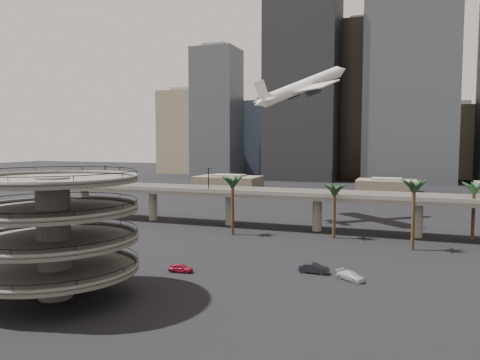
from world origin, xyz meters
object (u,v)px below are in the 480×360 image
(airborne_jet, at_px, (302,87))
(car_b, at_px, (314,268))
(parking_ramp, at_px, (54,225))
(overpass, at_px, (272,198))
(car_c, at_px, (351,276))
(car_a, at_px, (181,268))

(airborne_jet, relative_size, car_b, 5.05)
(parking_ramp, relative_size, car_b, 4.67)
(overpass, relative_size, car_c, 28.03)
(car_a, height_order, car_b, car_b)
(airborne_jet, xyz_separation_m, car_c, (19.93, -53.87, -34.80))
(car_a, distance_m, car_c, 26.60)
(car_b, bearing_deg, overpass, 27.35)
(overpass, xyz_separation_m, car_a, (-2.90, -42.27, -6.67))
(overpass, bearing_deg, parking_ramp, -102.43)
(overpass, relative_size, car_b, 27.37)
(parking_ramp, height_order, car_c, parking_ramp)
(overpass, height_order, car_a, overpass)
(airborne_jet, distance_m, car_c, 67.16)
(overpass, height_order, airborne_jet, airborne_jet)
(airborne_jet, height_order, car_c, airborne_jet)
(airborne_jet, bearing_deg, overpass, -147.24)
(airborne_jet, xyz_separation_m, car_a, (-6.21, -58.79, -34.80))
(car_c, bearing_deg, parking_ramp, 155.05)
(car_a, bearing_deg, car_b, -76.42)
(car_c, bearing_deg, car_a, 134.87)
(car_a, relative_size, car_c, 0.85)
(parking_ramp, bearing_deg, overpass, 77.57)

